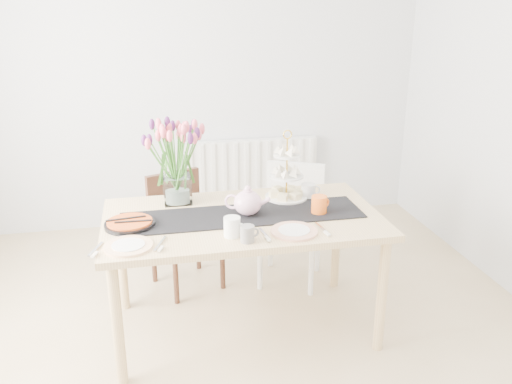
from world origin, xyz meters
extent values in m
plane|color=tan|center=(0.00, 0.00, 0.00)|extent=(4.50, 4.50, 0.00)
plane|color=silver|center=(0.00, 2.25, 1.30)|extent=(4.00, 0.00, 4.00)
cube|color=white|center=(0.50, 2.19, 0.45)|extent=(1.20, 0.08, 0.60)
cube|color=tan|center=(0.10, 0.45, 0.73)|extent=(1.60, 0.90, 0.04)
cylinder|color=tan|center=(-0.63, 0.07, 0.35)|extent=(0.06, 0.06, 0.71)
cylinder|color=tan|center=(0.83, 0.07, 0.35)|extent=(0.06, 0.06, 0.71)
cylinder|color=tan|center=(-0.63, 0.83, 0.35)|extent=(0.06, 0.06, 0.71)
cylinder|color=tan|center=(0.83, 0.83, 0.35)|extent=(0.06, 0.06, 0.71)
cube|color=#371E14|center=(-0.19, 1.05, 0.40)|extent=(0.52, 0.52, 0.04)
cube|color=#371E14|center=(-0.26, 1.21, 0.61)|extent=(0.38, 0.19, 0.38)
cylinder|color=#371E14|center=(-0.29, 0.81, 0.19)|extent=(0.04, 0.04, 0.38)
cylinder|color=#371E14|center=(0.05, 0.95, 0.19)|extent=(0.04, 0.04, 0.38)
cylinder|color=#371E14|center=(-0.42, 1.15, 0.19)|extent=(0.04, 0.04, 0.38)
cylinder|color=#371E14|center=(-0.09, 1.28, 0.19)|extent=(0.04, 0.04, 0.38)
cube|color=white|center=(0.54, 0.98, 0.42)|extent=(0.55, 0.55, 0.04)
cube|color=white|center=(0.62, 1.14, 0.64)|extent=(0.39, 0.21, 0.39)
cylinder|color=white|center=(0.30, 0.89, 0.20)|extent=(0.04, 0.04, 0.40)
cylinder|color=white|center=(0.63, 0.74, 0.20)|extent=(0.04, 0.04, 0.40)
cylinder|color=white|center=(0.45, 1.21, 0.20)|extent=(0.04, 0.04, 0.40)
cylinder|color=white|center=(0.78, 1.06, 0.20)|extent=(0.04, 0.04, 0.40)
cube|color=black|center=(0.10, 0.45, 0.75)|extent=(1.40, 0.35, 0.01)
cube|color=silver|center=(-0.25, 0.76, 0.83)|extent=(0.17, 0.17, 0.17)
cylinder|color=gold|center=(0.42, 0.67, 0.95)|extent=(0.01, 0.01, 0.39)
cylinder|color=white|center=(0.42, 0.67, 0.76)|extent=(0.27, 0.27, 0.01)
cylinder|color=white|center=(0.42, 0.67, 0.90)|extent=(0.21, 0.21, 0.01)
cylinder|color=white|center=(0.42, 0.67, 1.03)|extent=(0.17, 0.17, 0.01)
cylinder|color=silver|center=(0.56, 0.66, 0.80)|extent=(0.10, 0.10, 0.09)
cylinder|color=black|center=(-0.54, 0.43, 0.76)|extent=(0.28, 0.28, 0.02)
cylinder|color=#CC4A1C|center=(-0.54, 0.43, 0.78)|extent=(0.25, 0.25, 0.01)
cylinder|color=slate|center=(0.06, 0.10, 0.79)|extent=(0.09, 0.09, 0.09)
cylinder|color=white|center=(0.00, 0.18, 0.80)|extent=(0.12, 0.12, 0.11)
cylinder|color=orange|center=(0.55, 0.39, 0.80)|extent=(0.12, 0.12, 0.11)
cylinder|color=white|center=(-0.54, 0.15, 0.76)|extent=(0.32, 0.32, 0.01)
cylinder|color=silver|center=(0.33, 0.16, 0.76)|extent=(0.29, 0.29, 0.01)
camera|label=1|loc=(-0.41, -2.42, 1.95)|focal=38.00mm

